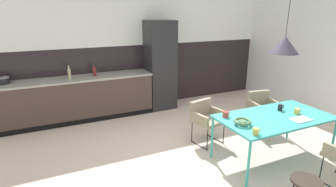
{
  "coord_description": "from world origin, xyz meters",
  "views": [
    {
      "loc": [
        -1.99,
        -2.96,
        2.25
      ],
      "look_at": [
        -0.25,
        0.86,
        0.93
      ],
      "focal_mm": 28.53,
      "sensor_mm": 36.0,
      "label": 1
    }
  ],
  "objects_px": {
    "mug_glass_clear": "(297,111)",
    "side_stool": "(306,183)",
    "cooking_pot": "(2,81)",
    "dining_table": "(275,119)",
    "armchair_corner_seat": "(206,115)",
    "refrigerator_column": "(160,65)",
    "armchair_by_stool": "(261,105)",
    "mug_tall_blue": "(256,132)",
    "mug_short_terracotta": "(226,114)",
    "mug_white_ceramic": "(280,107)",
    "fruit_bowl": "(243,122)",
    "pendant_lamp_over_table_near": "(285,45)",
    "open_book": "(301,119)",
    "bottle_wine_green": "(69,73)",
    "bottle_oil_tall": "(94,72)"
  },
  "relations": [
    {
      "from": "open_book",
      "to": "mug_short_terracotta",
      "type": "distance_m",
      "value": 1.08
    },
    {
      "from": "dining_table",
      "to": "mug_short_terracotta",
      "type": "relative_size",
      "value": 13.16
    },
    {
      "from": "armchair_corner_seat",
      "to": "mug_glass_clear",
      "type": "relative_size",
      "value": 6.08
    },
    {
      "from": "armchair_corner_seat",
      "to": "bottle_oil_tall",
      "type": "distance_m",
      "value": 2.55
    },
    {
      "from": "mug_tall_blue",
      "to": "mug_glass_clear",
      "type": "distance_m",
      "value": 1.13
    },
    {
      "from": "armchair_corner_seat",
      "to": "mug_tall_blue",
      "type": "distance_m",
      "value": 1.32
    },
    {
      "from": "mug_tall_blue",
      "to": "cooking_pot",
      "type": "height_order",
      "value": "cooking_pot"
    },
    {
      "from": "bottle_oil_tall",
      "to": "open_book",
      "type": "bearing_deg",
      "value": -53.09
    },
    {
      "from": "side_stool",
      "to": "mug_short_terracotta",
      "type": "bearing_deg",
      "value": 95.22
    },
    {
      "from": "dining_table",
      "to": "fruit_bowl",
      "type": "bearing_deg",
      "value": -176.2
    },
    {
      "from": "cooking_pot",
      "to": "bottle_wine_green",
      "type": "height_order",
      "value": "bottle_wine_green"
    },
    {
      "from": "refrigerator_column",
      "to": "dining_table",
      "type": "bearing_deg",
      "value": -77.64
    },
    {
      "from": "armchair_by_stool",
      "to": "mug_glass_clear",
      "type": "height_order",
      "value": "mug_glass_clear"
    },
    {
      "from": "mug_tall_blue",
      "to": "pendant_lamp_over_table_near",
      "type": "distance_m",
      "value": 1.29
    },
    {
      "from": "refrigerator_column",
      "to": "mug_short_terracotta",
      "type": "distance_m",
      "value": 2.66
    },
    {
      "from": "armchair_corner_seat",
      "to": "cooking_pot",
      "type": "relative_size",
      "value": 2.93
    },
    {
      "from": "armchair_by_stool",
      "to": "cooking_pot",
      "type": "distance_m",
      "value": 4.96
    },
    {
      "from": "mug_short_terracotta",
      "to": "pendant_lamp_over_table_near",
      "type": "relative_size",
      "value": 0.11
    },
    {
      "from": "fruit_bowl",
      "to": "open_book",
      "type": "relative_size",
      "value": 0.85
    },
    {
      "from": "refrigerator_column",
      "to": "mug_short_terracotta",
      "type": "bearing_deg",
      "value": -91.22
    },
    {
      "from": "pendant_lamp_over_table_near",
      "to": "fruit_bowl",
      "type": "bearing_deg",
      "value": -176.47
    },
    {
      "from": "mug_white_ceramic",
      "to": "mug_glass_clear",
      "type": "xyz_separation_m",
      "value": [
        0.13,
        -0.21,
        -0.01
      ]
    },
    {
      "from": "mug_white_ceramic",
      "to": "cooking_pot",
      "type": "xyz_separation_m",
      "value": [
        -4.1,
        2.86,
        0.21
      ]
    },
    {
      "from": "bottle_wine_green",
      "to": "side_stool",
      "type": "relative_size",
      "value": 0.6
    },
    {
      "from": "mug_glass_clear",
      "to": "side_stool",
      "type": "distance_m",
      "value": 1.44
    },
    {
      "from": "armchair_corner_seat",
      "to": "refrigerator_column",
      "type": "bearing_deg",
      "value": -102.32
    },
    {
      "from": "refrigerator_column",
      "to": "bottle_oil_tall",
      "type": "distance_m",
      "value": 1.51
    },
    {
      "from": "armchair_corner_seat",
      "to": "pendant_lamp_over_table_near",
      "type": "height_order",
      "value": "pendant_lamp_over_table_near"
    },
    {
      "from": "armchair_corner_seat",
      "to": "side_stool",
      "type": "bearing_deg",
      "value": 78.8
    },
    {
      "from": "fruit_bowl",
      "to": "pendant_lamp_over_table_near",
      "type": "height_order",
      "value": "pendant_lamp_over_table_near"
    },
    {
      "from": "bottle_oil_tall",
      "to": "mug_short_terracotta",
      "type": "bearing_deg",
      "value": -61.14
    },
    {
      "from": "armchair_by_stool",
      "to": "mug_tall_blue",
      "type": "relative_size",
      "value": 6.23
    },
    {
      "from": "mug_short_terracotta",
      "to": "bottle_wine_green",
      "type": "height_order",
      "value": "bottle_wine_green"
    },
    {
      "from": "dining_table",
      "to": "mug_glass_clear",
      "type": "distance_m",
      "value": 0.4
    },
    {
      "from": "armchair_by_stool",
      "to": "fruit_bowl",
      "type": "distance_m",
      "value": 1.66
    },
    {
      "from": "dining_table",
      "to": "refrigerator_column",
      "type": "bearing_deg",
      "value": 102.36
    },
    {
      "from": "mug_tall_blue",
      "to": "mug_glass_clear",
      "type": "height_order",
      "value": "mug_tall_blue"
    },
    {
      "from": "mug_tall_blue",
      "to": "pendant_lamp_over_table_near",
      "type": "xyz_separation_m",
      "value": [
        0.7,
        0.36,
        1.03
      ]
    },
    {
      "from": "mug_short_terracotta",
      "to": "armchair_by_stool",
      "type": "bearing_deg",
      "value": 26.21
    },
    {
      "from": "cooking_pot",
      "to": "side_stool",
      "type": "distance_m",
      "value": 5.26
    },
    {
      "from": "dining_table",
      "to": "bottle_oil_tall",
      "type": "height_order",
      "value": "bottle_oil_tall"
    },
    {
      "from": "mug_tall_blue",
      "to": "mug_glass_clear",
      "type": "bearing_deg",
      "value": 15.63
    },
    {
      "from": "armchair_corner_seat",
      "to": "fruit_bowl",
      "type": "height_order",
      "value": "fruit_bowl"
    },
    {
      "from": "mug_tall_blue",
      "to": "bottle_wine_green",
      "type": "bearing_deg",
      "value": 121.12
    },
    {
      "from": "armchair_corner_seat",
      "to": "bottle_oil_tall",
      "type": "xyz_separation_m",
      "value": [
        -1.52,
        1.98,
        0.51
      ]
    },
    {
      "from": "dining_table",
      "to": "armchair_by_stool",
      "type": "relative_size",
      "value": 2.33
    },
    {
      "from": "mug_white_ceramic",
      "to": "dining_table",
      "type": "bearing_deg",
      "value": -149.5
    },
    {
      "from": "open_book",
      "to": "pendant_lamp_over_table_near",
      "type": "distance_m",
      "value": 1.12
    },
    {
      "from": "mug_short_terracotta",
      "to": "pendant_lamp_over_table_near",
      "type": "distance_m",
      "value": 1.27
    },
    {
      "from": "mug_short_terracotta",
      "to": "cooking_pot",
      "type": "bearing_deg",
      "value": 139.08
    }
  ]
}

